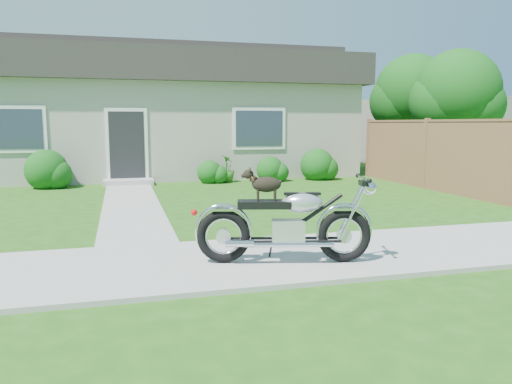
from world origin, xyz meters
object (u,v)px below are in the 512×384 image
(tree_far, at_px, (417,96))
(house, at_px, (168,112))
(motorcycle_with_dog, at_px, (287,222))
(potted_plant_left, at_px, (56,173))
(potted_plant_right, at_px, (227,168))
(tree_near, at_px, (462,95))
(fence, at_px, (426,154))

(tree_far, bearing_deg, house, 170.65)
(motorcycle_with_dog, bearing_deg, potted_plant_left, 126.49)
(tree_far, xyz_separation_m, motorcycle_with_dog, (-8.74, -10.85, -2.21))
(potted_plant_left, relative_size, potted_plant_right, 0.99)
(potted_plant_right, bearing_deg, tree_near, -2.70)
(house, distance_m, potted_plant_right, 4.10)
(house, xyz_separation_m, tree_near, (9.19, -3.81, 0.52))
(potted_plant_right, distance_m, motorcycle_with_dog, 8.95)
(potted_plant_right, bearing_deg, potted_plant_left, 180.00)
(tree_far, bearing_deg, motorcycle_with_dog, -128.85)
(tree_near, relative_size, tree_far, 0.97)
(fence, bearing_deg, potted_plant_left, 163.95)
(house, bearing_deg, potted_plant_left, -134.87)
(fence, height_order, potted_plant_right, fence)
(tree_near, relative_size, motorcycle_with_dog, 1.91)
(tree_far, bearing_deg, tree_near, -85.52)
(potted_plant_right, height_order, motorcycle_with_dog, motorcycle_with_dog)
(house, relative_size, fence, 1.90)
(fence, bearing_deg, motorcycle_with_dog, -134.76)
(house, distance_m, motorcycle_with_dog, 12.44)
(fence, distance_m, potted_plant_left, 10.14)
(potted_plant_left, distance_m, potted_plant_right, 4.80)
(house, relative_size, tree_near, 3.02)
(fence, relative_size, motorcycle_with_dog, 3.02)
(tree_near, distance_m, potted_plant_left, 12.82)
(house, distance_m, potted_plant_left, 5.16)
(fence, relative_size, potted_plant_right, 7.89)
(tree_near, bearing_deg, house, 157.46)
(tree_near, distance_m, potted_plant_right, 8.14)
(tree_near, distance_m, motorcycle_with_dog, 12.51)
(motorcycle_with_dog, bearing_deg, tree_near, 57.57)
(tree_near, relative_size, potted_plant_right, 4.97)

